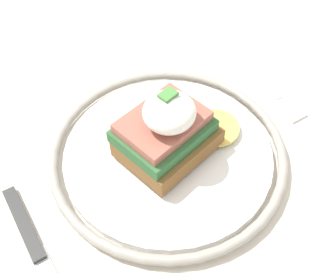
# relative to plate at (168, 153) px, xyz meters

# --- Properties ---
(dining_table) EXTENTS (1.12, 0.66, 0.76)m
(dining_table) POSITION_rel_plate_xyz_m (0.03, -0.04, -0.13)
(dining_table) COLOR beige
(dining_table) RESTS_ON ground_plane
(plate) EXTENTS (0.25, 0.25, 0.02)m
(plate) POSITION_rel_plate_xyz_m (0.00, 0.00, 0.00)
(plate) COLOR white
(plate) RESTS_ON dining_table
(sandwich) EXTENTS (0.13, 0.08, 0.08)m
(sandwich) POSITION_rel_plate_xyz_m (0.00, -0.00, 0.04)
(sandwich) COLOR brown
(sandwich) RESTS_ON plate
(fork) EXTENTS (0.05, 0.15, 0.00)m
(fork) POSITION_rel_plate_xyz_m (-0.16, 0.01, -0.01)
(fork) COLOR silver
(fork) RESTS_ON dining_table
(knife) EXTENTS (0.06, 0.18, 0.01)m
(knife) POSITION_rel_plate_xyz_m (0.16, -0.01, -0.01)
(knife) COLOR #2D2D2D
(knife) RESTS_ON dining_table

